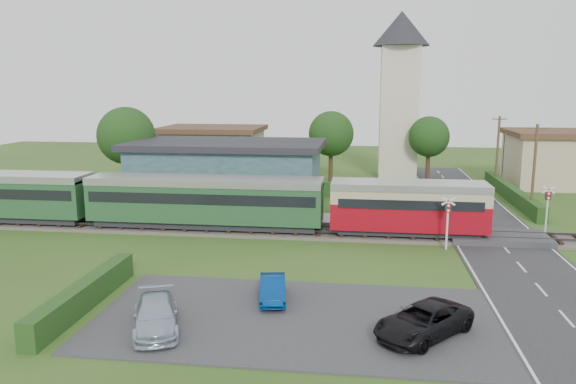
# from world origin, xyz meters

# --- Properties ---
(ground) EXTENTS (120.00, 120.00, 0.00)m
(ground) POSITION_xyz_m (0.00, 0.00, 0.00)
(ground) COLOR #2D4C19
(railway_track) EXTENTS (76.00, 3.20, 0.49)m
(railway_track) POSITION_xyz_m (0.00, 2.00, 0.11)
(railway_track) COLOR #4C443D
(railway_track) RESTS_ON ground
(road) EXTENTS (6.00, 70.00, 0.05)m
(road) POSITION_xyz_m (10.00, 0.00, 0.03)
(road) COLOR #28282B
(road) RESTS_ON ground
(car_park) EXTENTS (17.00, 9.00, 0.08)m
(car_park) POSITION_xyz_m (-1.50, -12.00, 0.04)
(car_park) COLOR #333335
(car_park) RESTS_ON ground
(crossing_deck) EXTENTS (6.20, 3.40, 0.45)m
(crossing_deck) POSITION_xyz_m (10.00, 2.00, 0.23)
(crossing_deck) COLOR #333335
(crossing_deck) RESTS_ON ground
(platform) EXTENTS (30.00, 3.00, 0.45)m
(platform) POSITION_xyz_m (-10.00, 5.20, 0.23)
(platform) COLOR gray
(platform) RESTS_ON ground
(equipment_hut) EXTENTS (2.30, 2.30, 2.55)m
(equipment_hut) POSITION_xyz_m (-18.00, 5.20, 1.75)
(equipment_hut) COLOR beige
(equipment_hut) RESTS_ON platform
(station_building) EXTENTS (16.00, 9.00, 5.30)m
(station_building) POSITION_xyz_m (-10.00, 10.99, 2.69)
(station_building) COLOR #2F4751
(station_building) RESTS_ON ground
(train) EXTENTS (43.20, 2.90, 3.40)m
(train) POSITION_xyz_m (-12.53, 2.00, 2.18)
(train) COLOR #232328
(train) RESTS_ON ground
(church_tower) EXTENTS (6.00, 6.00, 17.60)m
(church_tower) POSITION_xyz_m (5.00, 28.00, 10.23)
(church_tower) COLOR beige
(church_tower) RESTS_ON ground
(house_west) EXTENTS (10.80, 8.80, 5.50)m
(house_west) POSITION_xyz_m (-15.00, 25.00, 2.79)
(house_west) COLOR tan
(house_west) RESTS_ON ground
(house_east) EXTENTS (8.80, 8.80, 5.50)m
(house_east) POSITION_xyz_m (20.00, 24.00, 2.80)
(house_east) COLOR tan
(house_east) RESTS_ON ground
(hedge_carpark) EXTENTS (0.80, 9.00, 1.20)m
(hedge_carpark) POSITION_xyz_m (-11.00, -12.00, 0.60)
(hedge_carpark) COLOR #193814
(hedge_carpark) RESTS_ON ground
(hedge_roadside) EXTENTS (0.80, 18.00, 1.20)m
(hedge_roadside) POSITION_xyz_m (14.20, 16.00, 0.60)
(hedge_roadside) COLOR #193814
(hedge_roadside) RESTS_ON ground
(hedge_station) EXTENTS (22.00, 0.80, 1.30)m
(hedge_station) POSITION_xyz_m (-10.00, 15.50, 0.65)
(hedge_station) COLOR #193814
(hedge_station) RESTS_ON ground
(tree_a) EXTENTS (5.20, 5.20, 8.00)m
(tree_a) POSITION_xyz_m (-20.00, 14.00, 5.38)
(tree_a) COLOR #332316
(tree_a) RESTS_ON ground
(tree_b) EXTENTS (4.60, 4.60, 7.34)m
(tree_b) POSITION_xyz_m (-2.00, 23.00, 5.02)
(tree_b) COLOR #332316
(tree_b) RESTS_ON ground
(tree_c) EXTENTS (4.20, 4.20, 6.78)m
(tree_c) POSITION_xyz_m (8.00, 25.00, 4.65)
(tree_c) COLOR #332316
(tree_c) RESTS_ON ground
(utility_pole_c) EXTENTS (1.40, 0.22, 7.00)m
(utility_pole_c) POSITION_xyz_m (14.20, 10.00, 3.63)
(utility_pole_c) COLOR #473321
(utility_pole_c) RESTS_ON ground
(utility_pole_d) EXTENTS (1.40, 0.22, 7.00)m
(utility_pole_d) POSITION_xyz_m (14.20, 22.00, 3.63)
(utility_pole_d) COLOR #473321
(utility_pole_d) RESTS_ON ground
(crossing_signal_near) EXTENTS (0.84, 0.28, 3.28)m
(crossing_signal_near) POSITION_xyz_m (6.40, -0.41, 2.14)
(crossing_signal_near) COLOR silver
(crossing_signal_near) RESTS_ON ground
(crossing_signal_far) EXTENTS (0.84, 0.28, 3.28)m
(crossing_signal_far) POSITION_xyz_m (13.60, 4.39, 2.14)
(crossing_signal_far) COLOR silver
(crossing_signal_far) RESTS_ON ground
(streetlamp_west) EXTENTS (0.30, 0.30, 5.15)m
(streetlamp_west) POSITION_xyz_m (-22.00, 20.00, 3.04)
(streetlamp_west) COLOR #3F3F47
(streetlamp_west) RESTS_ON ground
(streetlamp_east) EXTENTS (0.30, 0.30, 5.15)m
(streetlamp_east) POSITION_xyz_m (16.00, 27.00, 3.04)
(streetlamp_east) COLOR #3F3F47
(streetlamp_east) RESTS_ON ground
(car_on_road) EXTENTS (4.24, 2.43, 1.36)m
(car_on_road) POSITION_xyz_m (10.72, 15.55, 0.73)
(car_on_road) COLOR #0932A9
(car_on_road) RESTS_ON road
(car_park_blue) EXTENTS (1.68, 3.46, 1.09)m
(car_park_blue) POSITION_xyz_m (-2.76, -10.11, 0.63)
(car_park_blue) COLOR navy
(car_park_blue) RESTS_ON car_park
(car_park_silver) EXTENTS (3.09, 4.59, 1.23)m
(car_park_silver) POSITION_xyz_m (-6.94, -13.90, 0.70)
(car_park_silver) COLOR #A0AFC3
(car_park_silver) RESTS_ON car_park
(car_park_dark) EXTENTS (4.55, 4.74, 1.25)m
(car_park_dark) POSITION_xyz_m (3.73, -13.10, 0.71)
(car_park_dark) COLOR black
(car_park_dark) RESTS_ON car_park
(pedestrian_near) EXTENTS (0.62, 0.50, 1.48)m
(pedestrian_near) POSITION_xyz_m (-3.35, 4.90, 1.19)
(pedestrian_near) COLOR gray
(pedestrian_near) RESTS_ON platform
(pedestrian_far) EXTENTS (0.69, 0.83, 1.53)m
(pedestrian_far) POSITION_xyz_m (-14.13, 5.60, 1.21)
(pedestrian_far) COLOR gray
(pedestrian_far) RESTS_ON platform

